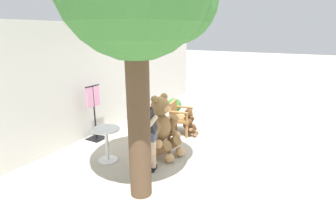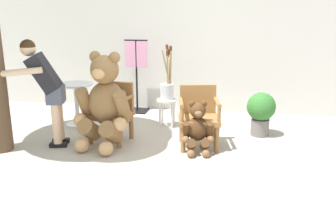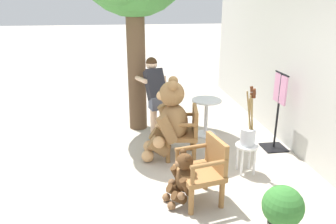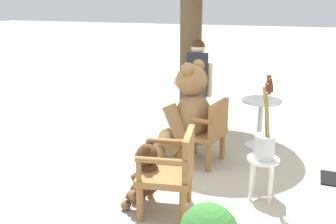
{
  "view_description": "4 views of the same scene",
  "coord_description": "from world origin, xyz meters",
  "px_view_note": "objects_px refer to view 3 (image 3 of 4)",
  "views": [
    {
      "loc": [
        -5.15,
        -2.52,
        2.6
      ],
      "look_at": [
        -0.3,
        0.22,
        0.87
      ],
      "focal_mm": 28.0,
      "sensor_mm": 36.0,
      "label": 1
    },
    {
      "loc": [
        1.15,
        -4.67,
        1.92
      ],
      "look_at": [
        0.27,
        0.04,
        0.58
      ],
      "focal_mm": 40.0,
      "sensor_mm": 36.0,
      "label": 2
    },
    {
      "loc": [
        4.25,
        -0.59,
        2.53
      ],
      "look_at": [
        -0.23,
        0.08,
        0.95
      ],
      "focal_mm": 35.0,
      "sensor_mm": 36.0,
      "label": 3
    },
    {
      "loc": [
        3.83,
        1.61,
        2.07
      ],
      "look_at": [
        -0.39,
        -0.02,
        0.73
      ],
      "focal_mm": 40.0,
      "sensor_mm": 36.0,
      "label": 4
    }
  ],
  "objects_px": {
    "person_visitor": "(156,92)",
    "white_stool": "(246,151)",
    "wooden_chair_left": "(185,131)",
    "teddy_bear_large": "(169,120)",
    "round_side_table": "(206,113)",
    "brush_bucket": "(248,132)",
    "wooden_chair_right": "(204,169)",
    "potted_plant": "(282,211)",
    "clothing_display_stand": "(278,110)",
    "teddy_bear_small": "(183,178)"
  },
  "relations": [
    {
      "from": "potted_plant",
      "to": "clothing_display_stand",
      "type": "bearing_deg",
      "value": 155.68
    },
    {
      "from": "wooden_chair_left",
      "to": "teddy_bear_large",
      "type": "height_order",
      "value": "teddy_bear_large"
    },
    {
      "from": "teddy_bear_small",
      "to": "brush_bucket",
      "type": "xyz_separation_m",
      "value": [
        -0.63,
        1.1,
        0.31
      ]
    },
    {
      "from": "wooden_chair_left",
      "to": "clothing_display_stand",
      "type": "height_order",
      "value": "clothing_display_stand"
    },
    {
      "from": "teddy_bear_large",
      "to": "potted_plant",
      "type": "xyz_separation_m",
      "value": [
        2.2,
        0.87,
        -0.26
      ]
    },
    {
      "from": "wooden_chair_right",
      "to": "teddy_bear_small",
      "type": "xyz_separation_m",
      "value": [
        0.02,
        -0.28,
        -0.11
      ]
    },
    {
      "from": "person_visitor",
      "to": "clothing_display_stand",
      "type": "distance_m",
      "value": 2.16
    },
    {
      "from": "brush_bucket",
      "to": "round_side_table",
      "type": "distance_m",
      "value": 1.53
    },
    {
      "from": "teddy_bear_small",
      "to": "brush_bucket",
      "type": "bearing_deg",
      "value": 119.73
    },
    {
      "from": "person_visitor",
      "to": "round_side_table",
      "type": "bearing_deg",
      "value": 90.47
    },
    {
      "from": "teddy_bear_small",
      "to": "white_stool",
      "type": "bearing_deg",
      "value": 119.92
    },
    {
      "from": "brush_bucket",
      "to": "potted_plant",
      "type": "relative_size",
      "value": 1.33
    },
    {
      "from": "teddy_bear_large",
      "to": "clothing_display_stand",
      "type": "height_order",
      "value": "clothing_display_stand"
    },
    {
      "from": "white_stool",
      "to": "brush_bucket",
      "type": "height_order",
      "value": "brush_bucket"
    },
    {
      "from": "wooden_chair_left",
      "to": "brush_bucket",
      "type": "bearing_deg",
      "value": 50.51
    },
    {
      "from": "brush_bucket",
      "to": "round_side_table",
      "type": "xyz_separation_m",
      "value": [
        -1.5,
        -0.23,
        -0.21
      ]
    },
    {
      "from": "white_stool",
      "to": "round_side_table",
      "type": "bearing_deg",
      "value": -171.2
    },
    {
      "from": "person_visitor",
      "to": "potted_plant",
      "type": "relative_size",
      "value": 2.23
    },
    {
      "from": "person_visitor",
      "to": "clothing_display_stand",
      "type": "height_order",
      "value": "person_visitor"
    },
    {
      "from": "wooden_chair_left",
      "to": "potted_plant",
      "type": "distance_m",
      "value": 2.27
    },
    {
      "from": "teddy_bear_large",
      "to": "potted_plant",
      "type": "relative_size",
      "value": 1.99
    },
    {
      "from": "wooden_chair_right",
      "to": "teddy_bear_large",
      "type": "distance_m",
      "value": 1.34
    },
    {
      "from": "wooden_chair_left",
      "to": "round_side_table",
      "type": "relative_size",
      "value": 1.19
    },
    {
      "from": "teddy_bear_large",
      "to": "white_stool",
      "type": "bearing_deg",
      "value": 57.14
    },
    {
      "from": "teddy_bear_large",
      "to": "brush_bucket",
      "type": "height_order",
      "value": "brush_bucket"
    },
    {
      "from": "teddy_bear_large",
      "to": "wooden_chair_left",
      "type": "bearing_deg",
      "value": 85.29
    },
    {
      "from": "wooden_chair_left",
      "to": "teddy_bear_large",
      "type": "bearing_deg",
      "value": -94.71
    },
    {
      "from": "white_stool",
      "to": "round_side_table",
      "type": "height_order",
      "value": "round_side_table"
    },
    {
      "from": "teddy_bear_large",
      "to": "white_stool",
      "type": "xyz_separation_m",
      "value": [
        0.69,
        1.07,
        -0.31
      ]
    },
    {
      "from": "round_side_table",
      "to": "wooden_chair_right",
      "type": "bearing_deg",
      "value": -15.52
    },
    {
      "from": "white_stool",
      "to": "brush_bucket",
      "type": "bearing_deg",
      "value": 17.53
    },
    {
      "from": "teddy_bear_large",
      "to": "brush_bucket",
      "type": "bearing_deg",
      "value": 57.02
    },
    {
      "from": "wooden_chair_right",
      "to": "teddy_bear_small",
      "type": "bearing_deg",
      "value": -85.97
    },
    {
      "from": "teddy_bear_large",
      "to": "round_side_table",
      "type": "bearing_deg",
      "value": 133.89
    },
    {
      "from": "wooden_chair_left",
      "to": "white_stool",
      "type": "distance_m",
      "value": 1.06
    },
    {
      "from": "person_visitor",
      "to": "wooden_chair_left",
      "type": "bearing_deg",
      "value": 25.15
    },
    {
      "from": "potted_plant",
      "to": "brush_bucket",
      "type": "bearing_deg",
      "value": 172.59
    },
    {
      "from": "person_visitor",
      "to": "brush_bucket",
      "type": "height_order",
      "value": "person_visitor"
    },
    {
      "from": "wooden_chair_right",
      "to": "round_side_table",
      "type": "relative_size",
      "value": 1.19
    },
    {
      "from": "clothing_display_stand",
      "to": "white_stool",
      "type": "bearing_deg",
      "value": -48.0
    },
    {
      "from": "teddy_bear_large",
      "to": "wooden_chair_right",
      "type": "bearing_deg",
      "value": 10.97
    },
    {
      "from": "wooden_chair_left",
      "to": "person_visitor",
      "type": "distance_m",
      "value": 1.01
    },
    {
      "from": "teddy_bear_small",
      "to": "brush_bucket",
      "type": "relative_size",
      "value": 0.8
    },
    {
      "from": "white_stool",
      "to": "potted_plant",
      "type": "height_order",
      "value": "potted_plant"
    },
    {
      "from": "wooden_chair_left",
      "to": "brush_bucket",
      "type": "height_order",
      "value": "brush_bucket"
    },
    {
      "from": "teddy_bear_small",
      "to": "round_side_table",
      "type": "relative_size",
      "value": 1.01
    },
    {
      "from": "wooden_chair_left",
      "to": "wooden_chair_right",
      "type": "distance_m",
      "value": 1.28
    },
    {
      "from": "wooden_chair_right",
      "to": "round_side_table",
      "type": "distance_m",
      "value": 2.19
    },
    {
      "from": "person_visitor",
      "to": "white_stool",
      "type": "relative_size",
      "value": 3.29
    },
    {
      "from": "teddy_bear_small",
      "to": "wooden_chair_right",
      "type": "bearing_deg",
      "value": 94.03
    }
  ]
}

